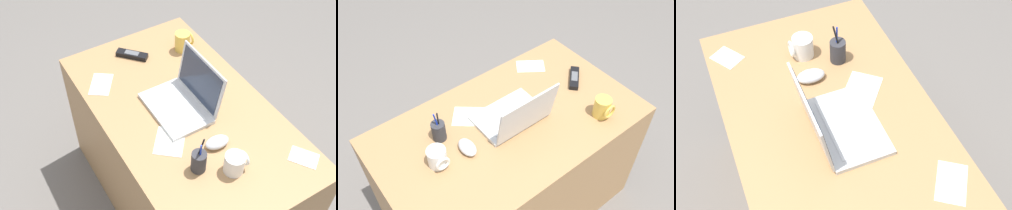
% 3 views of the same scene
% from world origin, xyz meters
% --- Properties ---
extents(ground_plane, '(6.00, 6.00, 0.00)m').
position_xyz_m(ground_plane, '(0.00, 0.00, 0.00)').
color(ground_plane, slate).
extents(desk, '(1.23, 0.71, 0.71)m').
position_xyz_m(desk, '(0.00, 0.00, 0.35)').
color(desk, '#A87C4F').
rests_on(desk, ground).
extents(laptop, '(0.32, 0.25, 0.23)m').
position_xyz_m(laptop, '(-0.03, 0.01, 0.75)').
color(laptop, silver).
rests_on(laptop, desk).
extents(computer_mouse, '(0.07, 0.11, 0.04)m').
position_xyz_m(computer_mouse, '(0.23, 0.01, 0.73)').
color(computer_mouse, silver).
rests_on(computer_mouse, desk).
extents(coffee_mug_white, '(0.08, 0.09, 0.10)m').
position_xyz_m(coffee_mug_white, '(-0.37, 0.22, 0.76)').
color(coffee_mug_white, '#E0BC4C').
rests_on(coffee_mug_white, desk).
extents(coffee_mug_tall, '(0.08, 0.09, 0.09)m').
position_xyz_m(coffee_mug_tall, '(0.37, -0.00, 0.75)').
color(coffee_mug_tall, white).
rests_on(coffee_mug_tall, desk).
extents(cordless_phone, '(0.15, 0.14, 0.03)m').
position_xyz_m(cordless_phone, '(-0.45, -0.03, 0.72)').
color(cordless_phone, black).
rests_on(cordless_phone, desk).
extents(pen_holder, '(0.06, 0.06, 0.17)m').
position_xyz_m(pen_holder, '(0.29, -0.12, 0.76)').
color(pen_holder, '#333338').
rests_on(pen_holder, desk).
extents(paper_note_left, '(0.17, 0.16, 0.00)m').
position_xyz_m(paper_note_left, '(-0.34, -0.25, 0.71)').
color(paper_note_left, white).
rests_on(paper_note_left, desk).
extents(paper_note_right, '(0.19, 0.19, 0.00)m').
position_xyz_m(paper_note_right, '(0.12, -0.15, 0.71)').
color(paper_note_right, white).
rests_on(paper_note_right, desk).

